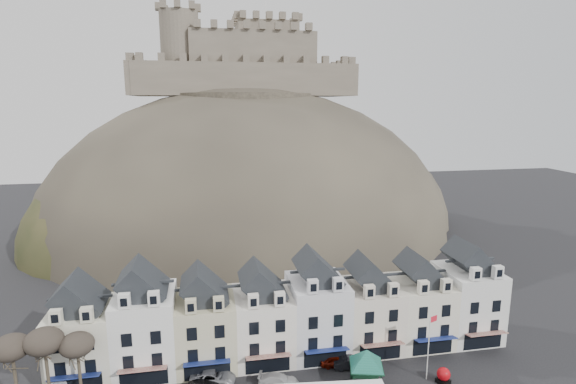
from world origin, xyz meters
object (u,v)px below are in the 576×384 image
Objects in this scene: bus_shelter at (367,358)px; car_charcoal at (351,363)px; red_buoy at (443,375)px; car_white at (279,380)px; car_maroon at (337,361)px; flagpole at (429,343)px; car_silver at (213,377)px.

bus_shelter reaches higher than car_charcoal.
bus_shelter is 3.70× the size of red_buoy.
red_buoy is 18.28m from car_white.
car_maroon is at bearing -54.96° from car_white.
car_maroon is (-9.28, 4.32, -3.78)m from flagpole.
red_buoy is at bearing -35.64° from flagpole.
car_silver is (-25.09, 4.73, -0.23)m from red_buoy.
bus_shelter is 1.52× the size of car_white.
car_charcoal is (1.57, -0.73, 0.03)m from car_maroon.
car_charcoal is at bearing -105.39° from car_maroon.
bus_shelter is 17.04m from car_silver.
car_white is 1.04× the size of car_charcoal.
car_maroon is at bearing -75.22° from car_silver.
red_buoy reaches higher than car_maroon.
car_silver is 1.12× the size of car_white.
car_white is at bearing -91.81° from car_silver.
car_white is at bearing 173.36° from flagpole.
bus_shelter is 9.95m from car_white.
car_charcoal is (8.92, 1.66, 0.06)m from car_white.
car_silver is 15.97m from car_charcoal.
car_charcoal reaches higher than car_white.
red_buoy is 0.47× the size of car_maroon.
car_white is (-16.63, 1.94, -3.80)m from flagpole.
car_charcoal is (15.97, -0.12, 0.00)m from car_silver.
car_white is 7.72m from car_maroon.
bus_shelter is at bearing 173.64° from red_buoy.
red_buoy is at bearing -82.24° from car_white.
flagpole is at bearing -79.61° from car_white.
bus_shelter is at bearing -166.28° from car_charcoal.
car_maroon is (-10.69, 5.33, -0.27)m from red_buoy.
red_buoy is at bearing -109.76° from car_charcoal.
flagpole is at bearing 15.37° from bus_shelter.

